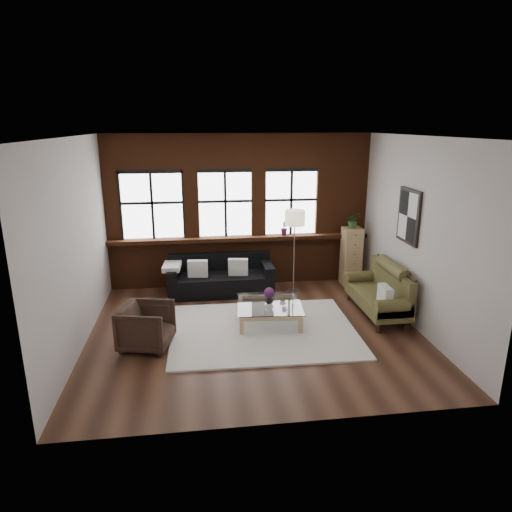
{
  "coord_description": "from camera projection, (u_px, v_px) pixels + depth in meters",
  "views": [
    {
      "loc": [
        -0.92,
        -7.01,
        3.39
      ],
      "look_at": [
        0.1,
        0.6,
        1.15
      ],
      "focal_mm": 32.0,
      "sensor_mm": 36.0,
      "label": 1
    }
  ],
  "objects": [
    {
      "name": "flowers",
      "position": [
        269.0,
        293.0,
        7.91
      ],
      "size": [
        0.19,
        0.19,
        0.19
      ],
      "primitive_type": "sphere",
      "color": "#541C51",
      "rests_on": "vase"
    },
    {
      "name": "ceiling",
      "position": [
        255.0,
        136.0,
        6.84
      ],
      "size": [
        5.5,
        5.5,
        0.0
      ],
      "primitive_type": "plane",
      "rotation": [
        3.14,
        0.0,
        0.0
      ],
      "color": "white",
      "rests_on": "ground"
    },
    {
      "name": "coffee_table",
      "position": [
        269.0,
        313.0,
        8.02
      ],
      "size": [
        1.19,
        1.19,
        0.37
      ],
      "primitive_type": null,
      "rotation": [
        0.0,
        0.0,
        -0.08
      ],
      "color": "tan",
      "rests_on": "shag_rug"
    },
    {
      "name": "wall_right",
      "position": [
        417.0,
        234.0,
        7.64
      ],
      "size": [
        0.0,
        5.0,
        5.0
      ],
      "primitive_type": "plane",
      "rotation": [
        1.57,
        0.0,
        -1.57
      ],
      "color": "beige",
      "rests_on": "ground"
    },
    {
      "name": "vase",
      "position": [
        269.0,
        299.0,
        7.95
      ],
      "size": [
        0.16,
        0.16,
        0.16
      ],
      "primitive_type": "imported",
      "rotation": [
        0.0,
        0.0,
        -0.04
      ],
      "color": "#B2B2B2",
      "rests_on": "coffee_table"
    },
    {
      "name": "armchair",
      "position": [
        146.0,
        326.0,
        7.09
      ],
      "size": [
        0.92,
        0.9,
        0.7
      ],
      "primitive_type": "imported",
      "rotation": [
        0.0,
        0.0,
        1.35
      ],
      "color": "black",
      "rests_on": "floor"
    },
    {
      "name": "potted_plant_top",
      "position": [
        353.0,
        220.0,
        9.61
      ],
      "size": [
        0.36,
        0.33,
        0.34
      ],
      "primitive_type": "imported",
      "rotation": [
        0.0,
        0.0,
        -0.25
      ],
      "color": "#2D5923",
      "rests_on": "drawer_chest"
    },
    {
      "name": "window_left",
      "position": [
        152.0,
        206.0,
        9.34
      ],
      "size": [
        1.38,
        0.1,
        1.5
      ],
      "primitive_type": null,
      "color": "black",
      "rests_on": "brick_backwall"
    },
    {
      "name": "wall_front",
      "position": [
        285.0,
        296.0,
        4.91
      ],
      "size": [
        5.5,
        0.0,
        5.5
      ],
      "primitive_type": "plane",
      "rotation": [
        -1.57,
        0.0,
        0.0
      ],
      "color": "beige",
      "rests_on": "ground"
    },
    {
      "name": "drawer_chest",
      "position": [
        351.0,
        256.0,
        9.83
      ],
      "size": [
        0.39,
        0.39,
        1.26
      ],
      "primitive_type": "cube",
      "color": "tan",
      "rests_on": "floor"
    },
    {
      "name": "sill_plant",
      "position": [
        285.0,
        228.0,
        9.71
      ],
      "size": [
        0.22,
        0.2,
        0.33
      ],
      "primitive_type": "imported",
      "rotation": [
        0.0,
        0.0,
        -0.38
      ],
      "color": "#541C51",
      "rests_on": "sill_ledge"
    },
    {
      "name": "shag_rug",
      "position": [
        263.0,
        330.0,
        7.73
      ],
      "size": [
        3.14,
        2.49,
        0.03
      ],
      "primitive_type": "cube",
      "rotation": [
        0.0,
        0.0,
        -0.02
      ],
      "color": "silver",
      "rests_on": "floor"
    },
    {
      "name": "wall_back",
      "position": [
        239.0,
        211.0,
        9.66
      ],
      "size": [
        5.5,
        0.0,
        5.5
      ],
      "primitive_type": "plane",
      "rotation": [
        1.57,
        0.0,
        0.0
      ],
      "color": "beige",
      "rests_on": "ground"
    },
    {
      "name": "floor",
      "position": [
        255.0,
        331.0,
        7.73
      ],
      "size": [
        5.5,
        5.5,
        0.0
      ],
      "primitive_type": "plane",
      "color": "#3D2216",
      "rests_on": "ground"
    },
    {
      "name": "dark_sofa",
      "position": [
        220.0,
        275.0,
        9.37
      ],
      "size": [
        2.14,
        0.87,
        0.78
      ],
      "primitive_type": null,
      "color": "black",
      "rests_on": "floor"
    },
    {
      "name": "window_right",
      "position": [
        291.0,
        203.0,
        9.71
      ],
      "size": [
        1.38,
        0.1,
        1.5
      ],
      "primitive_type": null,
      "color": "black",
      "rests_on": "brick_backwall"
    },
    {
      "name": "floor_lamp",
      "position": [
        294.0,
        249.0,
        9.27
      ],
      "size": [
        0.4,
        0.4,
        1.88
      ],
      "primitive_type": null,
      "color": "#A5A5A8",
      "rests_on": "floor"
    },
    {
      "name": "window_mid",
      "position": [
        225.0,
        205.0,
        9.54
      ],
      "size": [
        1.38,
        0.1,
        1.5
      ],
      "primitive_type": null,
      "color": "black",
      "rests_on": "brick_backwall"
    },
    {
      "name": "pillow_settee",
      "position": [
        385.0,
        296.0,
        7.75
      ],
      "size": [
        0.15,
        0.38,
        0.34
      ],
      "primitive_type": "cube",
      "rotation": [
        0.0,
        0.0,
        -0.02
      ],
      "color": "silver",
      "rests_on": "vintage_settee"
    },
    {
      "name": "pillow_b",
      "position": [
        238.0,
        267.0,
        9.27
      ],
      "size": [
        0.41,
        0.19,
        0.34
      ],
      "primitive_type": "cube",
      "rotation": [
        0.0,
        0.0,
        -0.13
      ],
      "color": "silver",
      "rests_on": "dark_sofa"
    },
    {
      "name": "wall_poster",
      "position": [
        409.0,
        216.0,
        7.85
      ],
      "size": [
        0.05,
        0.74,
        0.94
      ],
      "primitive_type": null,
      "color": "black",
      "rests_on": "wall_right"
    },
    {
      "name": "sill_ledge",
      "position": [
        240.0,
        238.0,
        9.68
      ],
      "size": [
        5.5,
        0.3,
        0.08
      ],
      "primitive_type": "cube",
      "color": "#532713",
      "rests_on": "brick_backwall"
    },
    {
      "name": "vintage_settee",
      "position": [
        377.0,
        291.0,
        8.29
      ],
      "size": [
        0.76,
        1.72,
        0.92
      ],
      "primitive_type": null,
      "color": "brown",
      "rests_on": "floor"
    },
    {
      "name": "pillow_a",
      "position": [
        198.0,
        269.0,
        9.17
      ],
      "size": [
        0.41,
        0.17,
        0.34
      ],
      "primitive_type": "cube",
      "rotation": [
        0.0,
        0.0,
        -0.08
      ],
      "color": "silver",
      "rests_on": "dark_sofa"
    },
    {
      "name": "wall_left",
      "position": [
        76.0,
        246.0,
        6.93
      ],
      "size": [
        0.0,
        5.0,
        5.0
      ],
      "primitive_type": "plane",
      "rotation": [
        1.57,
        0.0,
        1.57
      ],
      "color": "beige",
      "rests_on": "ground"
    },
    {
      "name": "brick_backwall",
      "position": [
        240.0,
        211.0,
        9.61
      ],
      "size": [
        5.5,
        0.12,
        3.2
      ],
      "primitive_type": null,
      "color": "#532713",
      "rests_on": "floor"
    }
  ]
}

